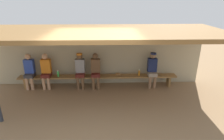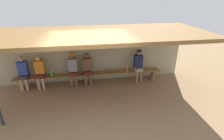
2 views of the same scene
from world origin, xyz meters
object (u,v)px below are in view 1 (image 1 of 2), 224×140
Objects in this scene: bench at (98,78)px; player_rightmost at (152,68)px; player_middle at (80,69)px; water_bottle_green at (58,74)px; baseball_glove_worn at (118,74)px; water_bottle_blue at (139,73)px; player_near_post at (29,70)px; player_in_blue at (46,70)px; player_with_sunglasses at (96,69)px.

bench is 4.46× the size of player_rightmost.
player_middle is 5.55× the size of water_bottle_green.
baseball_glove_worn is at bearing 178.63° from player_rightmost.
player_middle and player_rightmost have the same top height.
player_rightmost is at bearing -0.27° from water_bottle_blue.
water_bottle_green is at bearing -0.83° from player_near_post.
water_bottle_blue is at bearing 0.05° from player_in_blue.
player_in_blue and player_near_post have the same top height.
player_with_sunglasses is 1.43m from water_bottle_green.
player_middle is at bearing 179.69° from bench.
bench is 26.10× the size of water_bottle_blue.
bench is 24.77× the size of water_bottle_green.
water_bottle_blue is (-0.49, 0.00, -0.18)m from player_rightmost.
player_near_post is 5.51× the size of water_bottle_green.
water_bottle_green is (1.05, -0.02, -0.15)m from player_near_post.
water_bottle_blue is (1.58, 0.01, 0.18)m from bench.
player_with_sunglasses is 5.56× the size of baseball_glove_worn.
player_in_blue reaches higher than water_bottle_blue.
player_in_blue reaches higher than water_bottle_green.
player_rightmost reaches higher than player_with_sunglasses.
baseball_glove_worn is (2.71, 0.03, -0.22)m from player_in_blue.
player_middle is 0.58m from player_with_sunglasses.
water_bottle_green is at bearing -178.93° from player_middle.
water_bottle_green is 1.01× the size of baseball_glove_worn.
player_in_blue reaches higher than bench.
player_in_blue is at bearing -179.99° from player_rightmost.
water_bottle_blue is at bearing 0.06° from player_middle.
baseball_glove_worn is at bearing 1.17° from water_bottle_green.
baseball_glove_worn is (2.27, 0.05, -0.07)m from water_bottle_green.
player_rightmost is 0.52m from water_bottle_blue.
player_rightmost reaches higher than baseball_glove_worn.
baseball_glove_worn is at bearing 1.23° from player_middle.
player_near_post is at bearing -179.96° from water_bottle_blue.
water_bottle_green is (0.43, -0.02, -0.15)m from player_in_blue.
player_in_blue is 1.27m from player_middle.
player_rightmost is (2.07, 0.00, 0.36)m from bench.
player_in_blue is 2.72m from baseball_glove_worn.
player_near_post is at bearing 179.17° from water_bottle_green.
player_rightmost is at bearing 0.01° from player_with_sunglasses.
water_bottle_green is at bearing -179.66° from water_bottle_blue.
bench is 4.49× the size of player_near_post.
player_in_blue is 0.99× the size of player_rightmost.
player_rightmost is 1.31m from baseball_glove_worn.
player_with_sunglasses is 5.81× the size of water_bottle_blue.
player_in_blue and player_with_sunglasses have the same top height.
bench is at bearing -2.18° from player_with_sunglasses.
player_rightmost is at bearing 37.22° from baseball_glove_worn.
water_bottle_green is (-0.84, -0.02, -0.17)m from player_middle.
player_near_post is at bearing -179.99° from player_rightmost.
water_bottle_green is at bearing -179.75° from player_rightmost.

